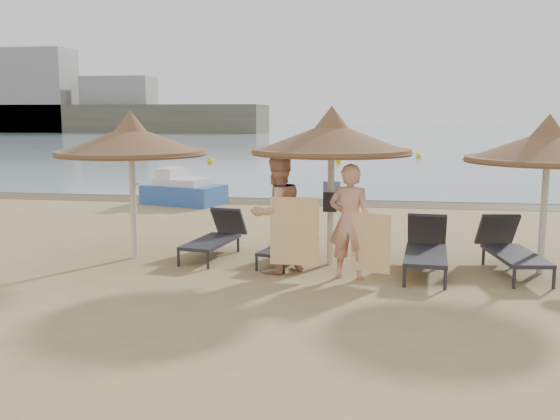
% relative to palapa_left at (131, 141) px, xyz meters
% --- Properties ---
extents(ground, '(160.00, 160.00, 0.00)m').
position_rel_palapa_left_xyz_m(ground, '(3.16, -1.36, -2.23)').
color(ground, '#A58851').
rests_on(ground, ground).
extents(sea, '(200.00, 140.00, 0.03)m').
position_rel_palapa_left_xyz_m(sea, '(3.16, 78.64, -2.21)').
color(sea, gray).
rests_on(sea, ground).
extents(wet_sand_strip, '(200.00, 1.60, 0.01)m').
position_rel_palapa_left_xyz_m(wet_sand_strip, '(3.16, 8.04, -2.23)').
color(wet_sand_strip, brown).
rests_on(wet_sand_strip, ground).
extents(far_shore, '(150.00, 54.80, 12.00)m').
position_rel_palapa_left_xyz_m(far_shore, '(-21.94, 76.46, 0.68)').
color(far_shore, brown).
rests_on(far_shore, ground).
extents(palapa_left, '(2.82, 2.82, 2.80)m').
position_rel_palapa_left_xyz_m(palapa_left, '(0.00, 0.00, 0.00)').
color(palapa_left, beige).
rests_on(palapa_left, ground).
extents(palapa_center, '(2.90, 2.90, 2.88)m').
position_rel_palapa_left_xyz_m(palapa_center, '(3.74, 0.08, 0.06)').
color(palapa_center, beige).
rests_on(palapa_center, ground).
extents(palapa_right, '(2.76, 2.76, 2.74)m').
position_rel_palapa_left_xyz_m(palapa_right, '(7.39, 0.00, -0.05)').
color(palapa_right, beige).
rests_on(palapa_right, ground).
extents(lounger_far_left, '(0.93, 2.01, 0.86)m').
position_rel_palapa_left_xyz_m(lounger_far_left, '(1.49, 0.45, -1.84)').
color(lounger_far_left, '#2B2B2E').
rests_on(lounger_far_left, ground).
extents(lounger_near_left, '(0.99, 1.83, 0.78)m').
position_rel_palapa_left_xyz_m(lounger_near_left, '(2.99, 0.21, -1.88)').
color(lounger_near_left, '#2B2B2E').
rests_on(lounger_near_left, ground).
extents(lounger_near_right, '(0.86, 2.15, 0.94)m').
position_rel_palapa_left_xyz_m(lounger_near_right, '(5.43, -0.18, -1.81)').
color(lounger_near_right, '#2B2B2E').
rests_on(lounger_near_right, ground).
extents(lounger_far_right, '(0.98, 2.16, 0.93)m').
position_rel_palapa_left_xyz_m(lounger_far_right, '(6.88, 0.06, -1.81)').
color(lounger_far_right, '#2B2B2E').
rests_on(lounger_far_right, ground).
extents(person_left, '(1.29, 1.26, 2.38)m').
position_rel_palapa_left_xyz_m(person_left, '(2.87, -0.62, -1.04)').
color(person_left, tan).
rests_on(person_left, ground).
extents(person_right, '(1.12, 0.81, 2.24)m').
position_rel_palapa_left_xyz_m(person_right, '(4.13, -0.86, -1.11)').
color(person_right, tan).
rests_on(person_right, ground).
extents(towel_left, '(0.82, 0.03, 1.15)m').
position_rel_palapa_left_xyz_m(towel_left, '(3.22, -0.97, -1.43)').
color(towel_left, orange).
rests_on(towel_left, ground).
extents(towel_right, '(0.65, 0.28, 0.97)m').
position_rel_palapa_left_xyz_m(towel_right, '(4.48, -1.11, -1.56)').
color(towel_right, orange).
rests_on(towel_right, ground).
extents(bag_patterned, '(0.32, 0.15, 0.40)m').
position_rel_palapa_left_xyz_m(bag_patterned, '(3.74, 0.26, -0.93)').
color(bag_patterned, white).
rests_on(bag_patterned, ground).
extents(bag_dark, '(0.25, 0.10, 0.35)m').
position_rel_palapa_left_xyz_m(bag_dark, '(3.74, -0.08, -1.06)').
color(bag_dark, black).
rests_on(bag_dark, ground).
extents(pedal_boat, '(2.64, 1.99, 1.09)m').
position_rel_palapa_left_xyz_m(pedal_boat, '(-1.33, 7.13, -1.82)').
color(pedal_boat, '#2D56A8').
rests_on(pedal_boat, ground).
extents(buoy_left, '(0.35, 0.35, 0.35)m').
position_rel_palapa_left_xyz_m(buoy_left, '(-4.58, 22.05, -2.05)').
color(buoy_left, '#DCD306').
rests_on(buoy_left, ground).
extents(buoy_mid, '(0.33, 0.33, 0.33)m').
position_rel_palapa_left_xyz_m(buoy_mid, '(6.98, 28.46, -2.07)').
color(buoy_mid, '#DCD306').
rests_on(buoy_mid, ground).
extents(buoy_extra, '(0.32, 0.32, 0.32)m').
position_rel_palapa_left_xyz_m(buoy_extra, '(2.35, 23.35, -2.07)').
color(buoy_extra, '#DCD306').
rests_on(buoy_extra, ground).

